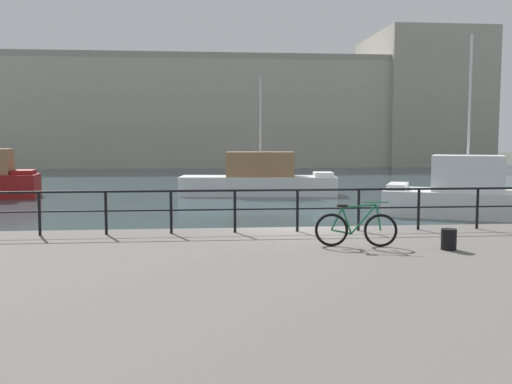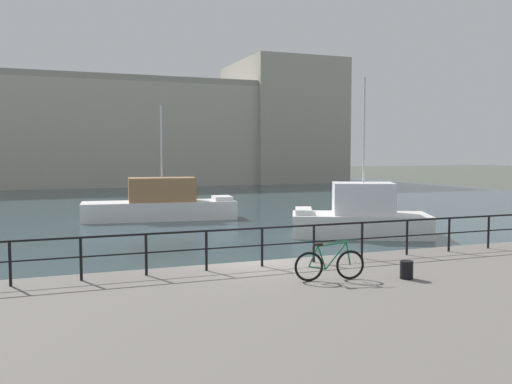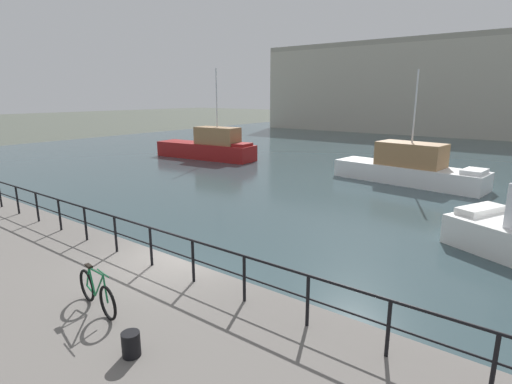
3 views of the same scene
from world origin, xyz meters
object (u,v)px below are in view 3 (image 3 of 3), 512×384
at_px(moored_harbor_tender, 209,147).
at_px(parked_bicycle, 97,293).
at_px(moored_small_launch, 409,168).
at_px(mooring_bollard, 131,344).

relative_size(moored_harbor_tender, parked_bicycle, 5.33).
distance_m(moored_small_launch, mooring_bollard, 21.63).
height_order(moored_harbor_tender, mooring_bollard, moored_harbor_tender).
bearing_deg(moored_small_launch, parked_bicycle, -83.17).
bearing_deg(moored_harbor_tender, parked_bicycle, -56.56).
xyz_separation_m(moored_harbor_tender, parked_bicycle, (16.69, -20.76, 0.33)).
bearing_deg(mooring_bollard, parked_bicycle, 164.50).
distance_m(parked_bicycle, mooring_bollard, 1.93).
bearing_deg(moored_small_launch, moored_harbor_tender, -172.11).
bearing_deg(moored_harbor_tender, mooring_bollard, -54.27).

